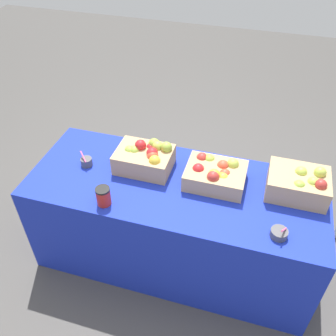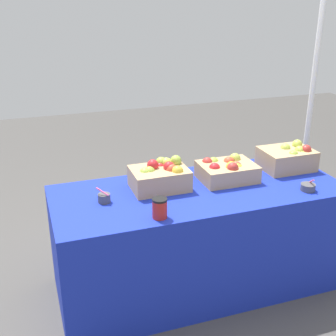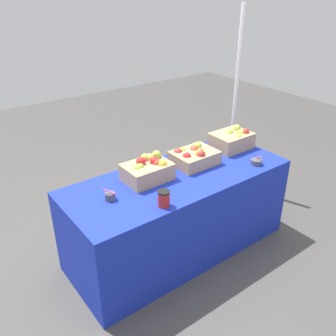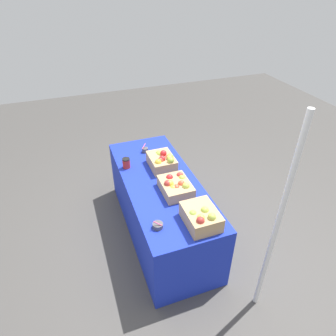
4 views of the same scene
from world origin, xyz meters
name	(u,v)px [view 1 (image 1 of 4)]	position (x,y,z in m)	size (l,w,h in m)	color
ground_plane	(174,254)	(0.00, 0.00, 0.00)	(10.00, 10.00, 0.00)	#474442
table	(175,222)	(0.00, 0.00, 0.37)	(1.90, 0.76, 0.74)	#192DB7
apple_crate_left	(299,184)	(0.74, 0.13, 0.82)	(0.36, 0.28, 0.19)	tan
apple_crate_middle	(215,174)	(0.24, 0.09, 0.81)	(0.37, 0.28, 0.16)	tan
apple_crate_right	(145,157)	(-0.24, 0.10, 0.82)	(0.36, 0.27, 0.19)	tan
sample_bowl_near	(86,162)	(-0.62, 0.01, 0.77)	(0.08, 0.08, 0.10)	#4C4C51
sample_bowl_mid	(279,233)	(0.65, -0.24, 0.76)	(0.10, 0.10, 0.09)	#4C4C51
coffee_cup	(103,196)	(-0.36, -0.28, 0.80)	(0.09, 0.09, 0.12)	red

